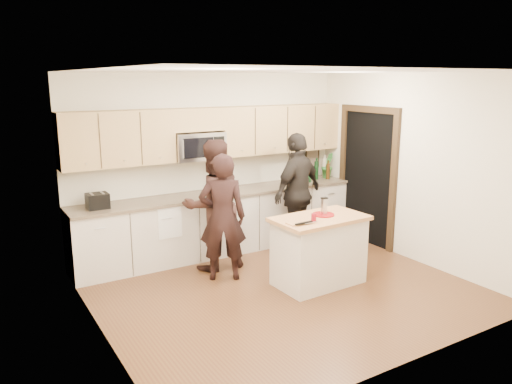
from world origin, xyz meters
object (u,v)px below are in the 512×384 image
island (319,250)px  woman_center (213,205)px  toaster (97,201)px  woman_left (223,217)px  woman_right (298,193)px

island → woman_center: (-0.91, 1.21, 0.46)m
toaster → woman_left: 1.67m
woman_left → woman_center: 0.43m
woman_right → woman_center: bearing=-19.5°
woman_left → woman_center: (0.07, 0.42, 0.06)m
woman_right → woman_left: bearing=-4.0°
woman_right → island: bearing=47.0°
island → woman_left: bearing=139.2°
island → woman_center: bearing=125.1°
island → woman_right: 1.40m
toaster → woman_center: woman_center is taller
toaster → woman_center: size_ratio=0.15×
woman_center → woman_right: size_ratio=0.99×
woman_left → toaster: bearing=-9.3°
woman_left → woman_right: woman_right is taller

